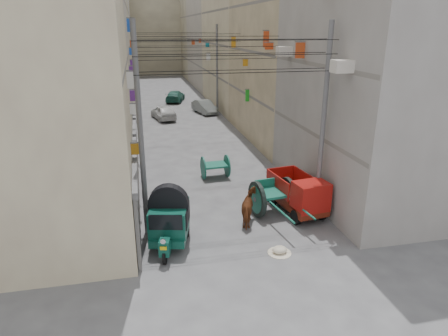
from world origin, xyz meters
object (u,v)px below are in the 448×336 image
object	(u,v)px
second_cart	(215,166)
tonga_cart	(273,196)
mini_truck	(301,197)
distant_car_white	(163,112)
feed_sack	(280,250)
horse	(251,208)
auto_rickshaw	(169,218)
distant_car_green	(175,96)
distant_car_grey	(204,107)

from	to	relation	value
second_cart	tonga_cart	bearing A→B (deg)	-75.46
mini_truck	distant_car_white	bearing A→B (deg)	93.95
feed_sack	horse	xyz separation A→B (m)	(-0.40, 2.47, 0.57)
auto_rickshaw	feed_sack	xyz separation A→B (m)	(3.80, -1.47, -0.94)
horse	distant_car_green	distance (m)	29.71
mini_truck	distant_car_green	distance (m)	29.52
auto_rickshaw	second_cart	bearing A→B (deg)	78.47
auto_rickshaw	feed_sack	size ratio (longest dim) A/B	4.99
tonga_cart	distant_car_white	bearing A→B (deg)	91.19
auto_rickshaw	distant_car_grey	world-z (taller)	auto_rickshaw
mini_truck	distant_car_grey	size ratio (longest dim) A/B	0.90
feed_sack	distant_car_white	distance (m)	23.49
tonga_cart	second_cart	distance (m)	5.13
auto_rickshaw	feed_sack	bearing A→B (deg)	-8.28
auto_rickshaw	horse	world-z (taller)	auto_rickshaw
auto_rickshaw	tonga_cart	xyz separation A→B (m)	(4.58, 1.70, -0.26)
auto_rickshaw	mini_truck	bearing A→B (deg)	25.67
mini_truck	horse	world-z (taller)	mini_truck
tonga_cart	distant_car_green	size ratio (longest dim) A/B	0.88
tonga_cart	distant_car_grey	world-z (taller)	tonga_cart
auto_rickshaw	distant_car_white	xyz separation A→B (m)	(1.24, 21.87, -0.43)
mini_truck	horse	distance (m)	2.34
mini_truck	distant_car_green	size ratio (longest dim) A/B	0.81
feed_sack	distant_car_grey	xyz separation A→B (m)	(1.45, 25.22, 0.47)
auto_rickshaw	mini_truck	distance (m)	5.88
tonga_cart	distant_car_green	world-z (taller)	tonga_cart
tonga_cart	feed_sack	xyz separation A→B (m)	(-0.78, -3.18, -0.68)
tonga_cart	mini_truck	bearing A→B (deg)	-27.51
second_cart	feed_sack	world-z (taller)	second_cart
distant_car_white	distant_car_green	world-z (taller)	distant_car_white
feed_sack	tonga_cart	bearing A→B (deg)	76.28
horse	distant_car_green	size ratio (longest dim) A/B	0.41
horse	distant_car_grey	distance (m)	22.83
horse	distant_car_grey	size ratio (longest dim) A/B	0.45
auto_rickshaw	horse	distance (m)	3.57
auto_rickshaw	distant_car_white	distance (m)	21.91
feed_sack	distant_car_grey	bearing A→B (deg)	86.70
feed_sack	distant_car_green	bearing A→B (deg)	91.16
distant_car_green	second_cart	bearing A→B (deg)	104.55
auto_rickshaw	horse	bearing A→B (deg)	29.17
second_cart	feed_sack	bearing A→B (deg)	-87.74
auto_rickshaw	horse	size ratio (longest dim) A/B	1.60
mini_truck	distant_car_green	world-z (taller)	mini_truck
tonga_cart	horse	world-z (taller)	tonga_cart
auto_rickshaw	distant_car_green	size ratio (longest dim) A/B	0.65
auto_rickshaw	mini_truck	world-z (taller)	auto_rickshaw
distant_car_green	distant_car_grey	bearing A→B (deg)	121.76
horse	second_cart	bearing A→B (deg)	-69.27
second_cart	distant_car_green	distance (m)	24.13
second_cart	horse	bearing A→B (deg)	-89.22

